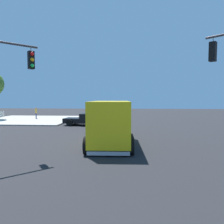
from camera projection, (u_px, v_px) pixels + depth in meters
The scene contains 5 objects.
ground_plane at pixel (113, 139), 16.05m from camera, with size 100.00×100.00×0.00m, color black.
sidewalk_corner_near at pixel (29, 120), 30.19m from camera, with size 12.76×12.76×0.14m, color #9E998E.
delivery_truck at pixel (111, 121), 14.45m from camera, with size 8.02×3.03×2.93m.
pickup_black at pixel (87, 119), 24.20m from camera, with size 2.60×5.35×1.38m.
pedestrian_near_corner at pixel (36, 112), 31.02m from camera, with size 0.50×0.33×1.68m.
Camera 1 is at (15.85, 1.10, 3.08)m, focal length 33.15 mm.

